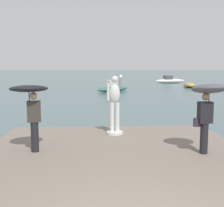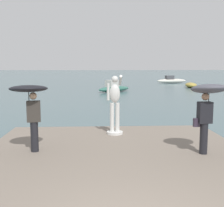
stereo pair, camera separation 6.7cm
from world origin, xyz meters
The scene contains 8 objects.
ground_plane centered at (0.00, 40.00, 0.00)m, with size 400.00×400.00×0.00m, color #4C666B.
pier centered at (0.00, 2.49, 0.20)m, with size 7.73×10.97×0.40m, color slate.
statue_white_figure centered at (0.11, 6.63, 1.45)m, with size 0.59×0.86×2.16m.
onlooker_left centered at (-2.42, 4.55, 1.95)m, with size 1.25×1.26×1.97m.
onlooker_right centered at (2.56, 4.13, 1.96)m, with size 1.09×1.11×2.03m.
boat_near centered at (12.27, 35.30, 0.34)m, with size 2.01×3.69×0.67m.
boat_mid centered at (12.17, 45.54, 0.47)m, with size 5.55×2.28×1.33m.
boat_far centered at (1.28, 28.95, 0.45)m, with size 4.38×4.15×1.34m.
Camera 2 is at (-0.48, -3.66, 2.85)m, focal length 45.97 mm.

